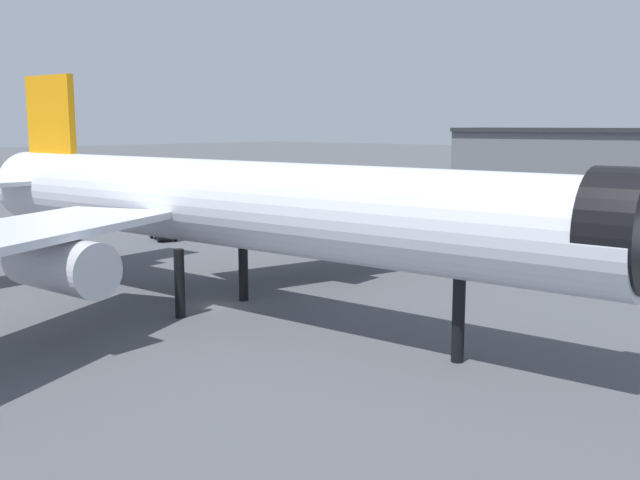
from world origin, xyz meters
The scene contains 3 objects.
ground centered at (0.00, 0.00, 0.00)m, with size 900.00×900.00×0.00m, color #4C4F54.
airliner_near_gate centered at (3.13, -0.59, 8.96)m, with size 70.70×64.35×20.33m.
service_truck_front centered at (-33.82, 19.07, 1.59)m, with size 5.96×4.13×3.00m.
Camera 1 is at (47.45, -39.74, 15.43)m, focal length 41.04 mm.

